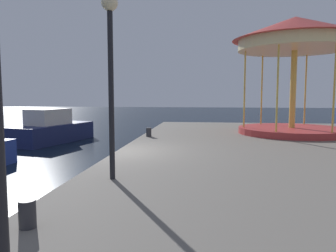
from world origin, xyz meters
The scene contains 6 objects.
ground_plane centered at (0.00, 0.00, 0.00)m, with size 120.00×120.00×0.00m, color black.
motorboat_navy centered at (-5.82, 6.81, 0.71)m, with size 3.30×5.55×1.90m.
carousel centered at (7.13, 5.73, 4.99)m, with size 5.89×5.89×5.57m.
lamp_post_mid_promenade centered at (0.93, -3.54, 3.58)m, with size 0.36×0.36×4.03m.
bollard_north centered at (0.40, 3.82, 1.00)m, with size 0.24×0.24×0.40m, color #2D2D33.
bollard_center centered at (0.51, -6.27, 1.00)m, with size 0.24×0.24×0.40m, color #2D2D33.
Camera 1 is at (3.03, -10.39, 2.68)m, focal length 34.20 mm.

